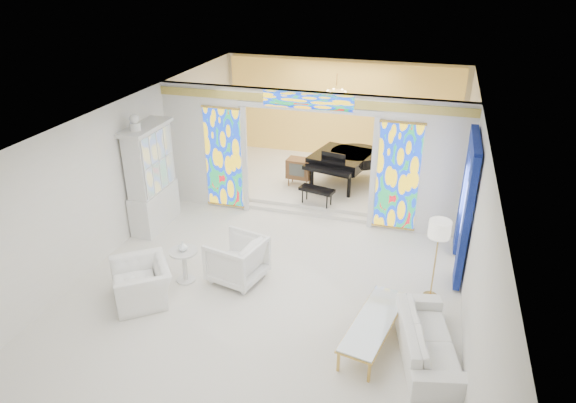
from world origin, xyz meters
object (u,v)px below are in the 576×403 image
(sofa, at_px, (428,339))
(tv_console, at_px, (299,168))
(armchair_left, at_px, (142,283))
(grand_piano, at_px, (347,159))
(china_cabinet, at_px, (151,178))
(armchair_right, at_px, (237,259))
(coffee_table, at_px, (374,321))

(sofa, height_order, tv_console, tv_console)
(armchair_left, distance_m, grand_piano, 6.38)
(china_cabinet, relative_size, armchair_right, 2.84)
(grand_piano, height_order, tv_console, grand_piano)
(grand_piano, bearing_deg, coffee_table, -62.11)
(sofa, distance_m, tv_console, 6.43)
(china_cabinet, relative_size, coffee_table, 1.39)
(armchair_right, bearing_deg, sofa, 85.68)
(china_cabinet, distance_m, coffee_table, 5.96)
(armchair_right, xyz_separation_m, grand_piano, (1.22, 4.71, 0.44))
(sofa, height_order, coffee_table, sofa)
(armchair_right, bearing_deg, coffee_table, 82.25)
(armchair_right, distance_m, sofa, 3.74)
(sofa, relative_size, coffee_table, 1.04)
(armchair_left, distance_m, tv_console, 5.55)
(sofa, xyz_separation_m, tv_console, (-3.51, 5.37, 0.35))
(coffee_table, bearing_deg, china_cabinet, 154.39)
(armchair_left, xyz_separation_m, armchair_right, (1.39, 1.09, 0.08))
(sofa, relative_size, grand_piano, 0.76)
(china_cabinet, bearing_deg, sofa, -23.10)
(coffee_table, relative_size, grand_piano, 0.73)
(grand_piano, bearing_deg, armchair_left, -101.16)
(armchair_right, relative_size, tv_console, 1.32)
(sofa, bearing_deg, armchair_left, 76.81)
(china_cabinet, bearing_deg, armchair_right, -30.46)
(china_cabinet, bearing_deg, grand_piano, 39.83)
(armchair_right, height_order, grand_piano, grand_piano)
(armchair_right, height_order, coffee_table, armchair_right)
(coffee_table, bearing_deg, tv_console, 116.78)
(tv_console, bearing_deg, coffee_table, -59.83)
(armchair_right, relative_size, grand_piano, 0.36)
(armchair_right, xyz_separation_m, coffee_table, (2.73, -1.03, -0.05))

